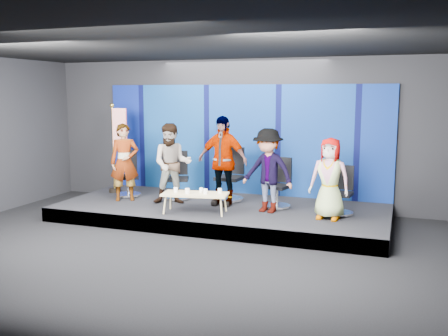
{
  "coord_description": "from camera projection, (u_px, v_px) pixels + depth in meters",
  "views": [
    {
      "loc": [
        3.62,
        -7.38,
        2.71
      ],
      "look_at": [
        0.1,
        2.4,
        1.14
      ],
      "focal_mm": 40.0,
      "sensor_mm": 36.0,
      "label": 1
    }
  ],
  "objects": [
    {
      "name": "ground",
      "position": [
        171.0,
        253.0,
        8.49
      ],
      "size": [
        10.0,
        10.0,
        0.0
      ],
      "primitive_type": "plane",
      "color": "black",
      "rests_on": "ground"
    },
    {
      "name": "room_walls",
      "position": [
        168.0,
        110.0,
        8.12
      ],
      "size": [
        10.02,
        8.02,
        3.51
      ],
      "color": "black",
      "rests_on": "ground"
    },
    {
      "name": "riser",
      "position": [
        221.0,
        212.0,
        10.79
      ],
      "size": [
        7.0,
        3.0,
        0.3
      ],
      "primitive_type": "cube",
      "color": "black",
      "rests_on": "ground"
    },
    {
      "name": "backdrop",
      "position": [
        242.0,
        140.0,
        11.92
      ],
      "size": [
        7.0,
        0.08,
        2.6
      ],
      "primitive_type": "cube",
      "color": "#070E5B",
      "rests_on": "riser"
    },
    {
      "name": "chair_a",
      "position": [
        128.0,
        181.0,
        11.74
      ],
      "size": [
        0.83,
        0.83,
        1.07
      ],
      "rotation": [
        0.0,
        0.0,
        0.54
      ],
      "color": "silver",
      "rests_on": "riser"
    },
    {
      "name": "panelist_a",
      "position": [
        125.0,
        162.0,
        11.17
      ],
      "size": [
        0.75,
        0.68,
        1.73
      ],
      "primitive_type": "imported",
      "rotation": [
        0.0,
        0.0,
        0.54
      ],
      "color": "black",
      "rests_on": "riser"
    },
    {
      "name": "chair_b",
      "position": [
        178.0,
        183.0,
        11.41
      ],
      "size": [
        0.79,
        0.79,
        1.09
      ],
      "rotation": [
        0.0,
        0.0,
        0.36
      ],
      "color": "silver",
      "rests_on": "riser"
    },
    {
      "name": "panelist_b",
      "position": [
        172.0,
        164.0,
        10.83
      ],
      "size": [
        1.04,
        0.93,
        1.76
      ],
      "primitive_type": "imported",
      "rotation": [
        0.0,
        0.0,
        0.36
      ],
      "color": "black",
      "rests_on": "riser"
    },
    {
      "name": "chair_c",
      "position": [
        230.0,
        183.0,
        11.25
      ],
      "size": [
        0.73,
        0.73,
        1.19
      ],
      "rotation": [
        0.0,
        0.0,
        -0.09
      ],
      "color": "silver",
      "rests_on": "riser"
    },
    {
      "name": "panelist_c",
      "position": [
        222.0,
        161.0,
        10.69
      ],
      "size": [
        1.17,
        0.57,
        1.93
      ],
      "primitive_type": "imported",
      "rotation": [
        0.0,
        0.0,
        -0.09
      ],
      "color": "black",
      "rests_on": "riser"
    },
    {
      "name": "chair_d",
      "position": [
        278.0,
        191.0,
        10.56
      ],
      "size": [
        0.71,
        0.71,
        1.05
      ],
      "rotation": [
        0.0,
        0.0,
        -0.23
      ],
      "color": "silver",
      "rests_on": "riser"
    },
    {
      "name": "panelist_d",
      "position": [
        268.0,
        171.0,
        10.06
      ],
      "size": [
        1.22,
        0.87,
        1.71
      ],
      "primitive_type": "imported",
      "rotation": [
        0.0,
        0.0,
        -0.23
      ],
      "color": "black",
      "rests_on": "riser"
    },
    {
      "name": "chair_e",
      "position": [
        341.0,
        198.0,
        9.97
      ],
      "size": [
        0.61,
        0.61,
        0.97
      ],
      "rotation": [
        0.0,
        0.0,
        -0.13
      ],
      "color": "silver",
      "rests_on": "riser"
    },
    {
      "name": "panelist_e",
      "position": [
        330.0,
        179.0,
        9.52
      ],
      "size": [
        0.82,
        0.59,
        1.57
      ],
      "primitive_type": "imported",
      "rotation": [
        0.0,
        0.0,
        -0.13
      ],
      "color": "black",
      "rests_on": "riser"
    },
    {
      "name": "coffee_table",
      "position": [
        195.0,
        195.0,
        10.05
      ],
      "size": [
        1.39,
        0.77,
        0.4
      ],
      "rotation": [
        0.0,
        0.0,
        0.17
      ],
      "color": "tan",
      "rests_on": "riser"
    },
    {
      "name": "mug_a",
      "position": [
        176.0,
        190.0,
        10.14
      ],
      "size": [
        0.08,
        0.08,
        0.1
      ],
      "primitive_type": "cylinder",
      "color": "white",
      "rests_on": "coffee_table"
    },
    {
      "name": "mug_b",
      "position": [
        187.0,
        191.0,
        9.99
      ],
      "size": [
        0.09,
        0.09,
        0.11
      ],
      "primitive_type": "cylinder",
      "color": "white",
      "rests_on": "coffee_table"
    },
    {
      "name": "mug_c",
      "position": [
        201.0,
        190.0,
        10.15
      ],
      "size": [
        0.08,
        0.08,
        0.09
      ],
      "primitive_type": "cylinder",
      "color": "white",
      "rests_on": "coffee_table"
    },
    {
      "name": "mug_d",
      "position": [
        205.0,
        191.0,
        9.98
      ],
      "size": [
        0.09,
        0.09,
        0.1
      ],
      "primitive_type": "cylinder",
      "color": "white",
      "rests_on": "coffee_table"
    },
    {
      "name": "mug_e",
      "position": [
        220.0,
        191.0,
        10.05
      ],
      "size": [
        0.08,
        0.08,
        0.1
      ],
      "primitive_type": "cylinder",
      "color": "white",
      "rests_on": "coffee_table"
    },
    {
      "name": "flag_stand",
      "position": [
        118.0,
        146.0,
        12.02
      ],
      "size": [
        0.5,
        0.29,
        2.16
      ],
      "rotation": [
        0.0,
        0.0,
        0.17
      ],
      "color": "black",
      "rests_on": "riser"
    }
  ]
}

